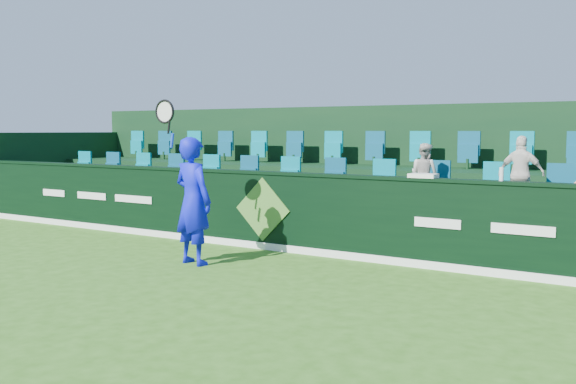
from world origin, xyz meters
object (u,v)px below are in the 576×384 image
Objects in this scene: spectator_middle at (521,174)px; tennis_player at (193,200)px; towel at (423,176)px; spectator_left at (424,174)px; drinks_bottle at (501,174)px.

tennis_player is at bearing 33.13° from spectator_middle.
towel is (3.06, 1.67, 0.39)m from tennis_player.
drinks_bottle is at bearing 159.60° from spectator_left.
drinks_bottle is (-0.03, -1.12, 0.06)m from spectator_middle.
spectator_left is 5.41× the size of drinks_bottle.
spectator_left is 1.90m from drinks_bottle.
drinks_bottle is at bearing 0.00° from towel.
spectator_left reaches higher than drinks_bottle.
tennis_player is 3.51m from towel.
tennis_player reaches higher than drinks_bottle.
tennis_player is 2.18× the size of spectator_middle.
tennis_player is at bearing -151.36° from towel.
spectator_middle is 2.90× the size of towel.
tennis_player is 6.31× the size of towel.
tennis_player is at bearing -158.30° from drinks_bottle.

